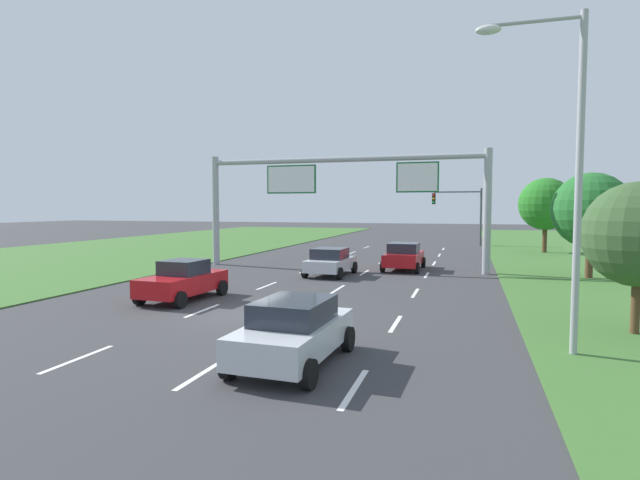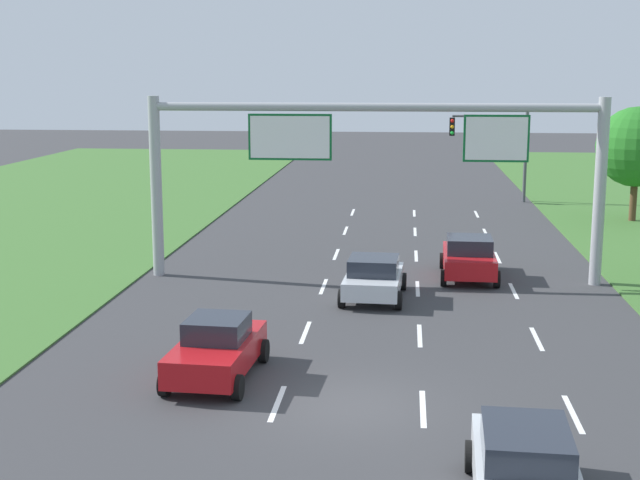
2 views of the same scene
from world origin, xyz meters
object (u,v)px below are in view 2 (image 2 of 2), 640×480
object	(u,v)px
sign_gantry	(374,153)
traffic_light_mast	(494,139)
car_lead_silver	(525,468)
roadside_tree_far	(637,147)
car_far_ahead	(469,257)
car_near_red	(217,349)
car_mid_lane	(374,277)

from	to	relation	value
sign_gantry	traffic_light_mast	bearing A→B (deg)	73.35
car_lead_silver	roadside_tree_far	size ratio (longest dim) A/B	0.67
car_far_ahead	roadside_tree_far	bearing A→B (deg)	57.31
car_far_ahead	traffic_light_mast	size ratio (longest dim) A/B	0.76
car_far_ahead	sign_gantry	xyz separation A→B (m)	(-3.70, -0.70, 4.06)
car_near_red	sign_gantry	xyz separation A→B (m)	(3.62, 11.63, 4.08)
car_near_red	car_far_ahead	bearing A→B (deg)	62.67
car_near_red	traffic_light_mast	xyz separation A→B (m)	(10.15, 33.45, 3.08)
car_mid_lane	car_far_ahead	xyz separation A→B (m)	(3.56, 3.63, 0.04)
car_mid_lane	traffic_light_mast	bearing A→B (deg)	78.32
car_near_red	roadside_tree_far	size ratio (longest dim) A/B	0.68
car_lead_silver	car_mid_lane	xyz separation A→B (m)	(-3.32, 15.19, -0.03)
car_mid_lane	car_near_red	bearing A→B (deg)	-110.59
roadside_tree_far	car_far_ahead	bearing A→B (deg)	-124.06
car_far_ahead	roadside_tree_far	distance (m)	17.47
car_lead_silver	car_far_ahead	xyz separation A→B (m)	(0.24, 18.83, 0.01)
car_mid_lane	sign_gantry	xyz separation A→B (m)	(-0.14, 2.93, 4.10)
car_far_ahead	car_mid_lane	bearing A→B (deg)	-133.04
car_lead_silver	roadside_tree_far	distance (m)	34.64
car_lead_silver	car_near_red	bearing A→B (deg)	140.03
car_mid_lane	car_far_ahead	size ratio (longest dim) A/B	0.94
sign_gantry	car_mid_lane	bearing A→B (deg)	-87.26
car_near_red	car_lead_silver	xyz separation A→B (m)	(7.08, -6.49, 0.01)
car_lead_silver	roadside_tree_far	world-z (taller)	roadside_tree_far
car_lead_silver	traffic_light_mast	world-z (taller)	traffic_light_mast
car_near_red	car_lead_silver	world-z (taller)	car_near_red
car_far_ahead	traffic_light_mast	distance (m)	21.53
car_far_ahead	sign_gantry	bearing A→B (deg)	-167.91
car_near_red	car_lead_silver	size ratio (longest dim) A/B	1.01
car_mid_lane	sign_gantry	distance (m)	5.04
sign_gantry	traffic_light_mast	size ratio (longest dim) A/B	3.08
traffic_light_mast	roadside_tree_far	distance (m)	9.68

